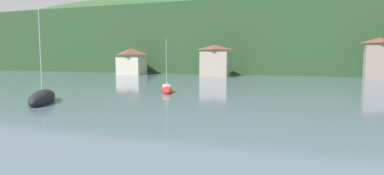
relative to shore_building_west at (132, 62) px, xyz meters
name	(u,v)px	position (x,y,z in m)	size (l,w,h in m)	color
wooded_hillside	(219,47)	(13.14, 36.78, 4.56)	(352.00, 53.94, 44.27)	#264223
shore_building_west	(132,62)	(0.00, 0.00, 0.00)	(6.68, 4.91, 6.63)	#BCB29E
shore_building_westcentral	(215,61)	(22.04, -0.77, 0.25)	(6.65, 3.30, 7.17)	gray
shore_building_central	(379,59)	(55.11, -0.83, 0.75)	(5.26, 3.18, 8.19)	gray
sailboat_mid_2	(42,99)	(17.14, -47.06, -2.82)	(5.12, 6.87, 9.62)	black
sailboat_far_3	(167,90)	(24.81, -34.23, -2.95)	(3.64, 5.08, 7.08)	red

